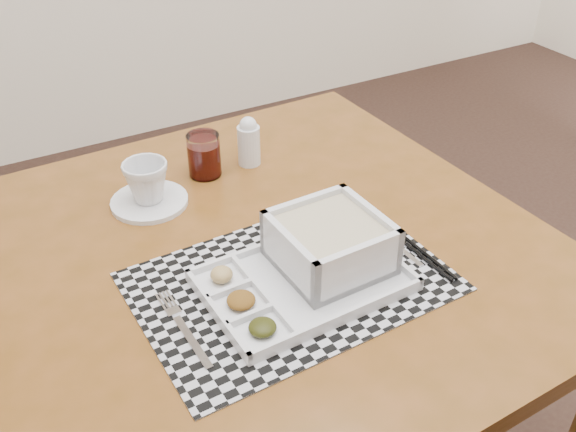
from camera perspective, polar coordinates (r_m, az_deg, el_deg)
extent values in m
cube|color=#57360F|center=(1.16, -2.30, -3.33)|extent=(1.01, 1.01, 0.04)
cylinder|color=#57360F|center=(1.65, -23.62, -9.90)|extent=(0.05, 0.05, 0.69)
cylinder|color=#57360F|center=(1.86, 3.22, -0.79)|extent=(0.05, 0.05, 0.69)
cube|color=#57360F|center=(1.51, -10.04, 3.40)|extent=(0.84, 0.06, 0.08)
cube|color=#57360F|center=(1.11, -21.95, -12.36)|extent=(0.06, 0.84, 0.08)
cube|color=#57360F|center=(1.40, 12.96, 0.31)|extent=(0.06, 0.84, 0.08)
cube|color=#AEAEB6|center=(1.06, 0.26, -5.86)|extent=(0.51, 0.36, 0.00)
cube|color=silver|center=(1.05, 1.36, -5.94)|extent=(0.33, 0.23, 0.01)
cube|color=silver|center=(1.12, -1.53, -2.47)|extent=(0.32, 0.02, 0.01)
cube|color=silver|center=(0.98, 4.71, -8.89)|extent=(0.32, 0.02, 0.01)
cube|color=silver|center=(0.99, -6.39, -8.44)|extent=(0.01, 0.22, 0.01)
cube|color=silver|center=(1.12, 8.17, -2.77)|extent=(0.01, 0.22, 0.01)
cube|color=silver|center=(1.02, -2.25, -6.88)|extent=(0.01, 0.20, 0.01)
cube|color=silver|center=(0.98, -3.47, -8.85)|extent=(0.08, 0.01, 0.01)
cube|color=silver|center=(1.02, -5.27, -6.59)|extent=(0.08, 0.01, 0.01)
ellipsoid|color=black|center=(0.96, -2.28, -9.85)|extent=(0.04, 0.04, 0.02)
ellipsoid|color=#442B0B|center=(1.00, -4.19, -7.46)|extent=(0.05, 0.05, 0.02)
ellipsoid|color=olive|center=(1.05, -5.93, -5.19)|extent=(0.04, 0.04, 0.02)
cube|color=silver|center=(1.08, 3.67, -3.94)|extent=(0.18, 0.18, 0.01)
cube|color=silver|center=(1.11, 1.47, -0.26)|extent=(0.17, 0.02, 0.09)
cube|color=silver|center=(1.01, 6.26, -4.67)|extent=(0.17, 0.02, 0.09)
cube|color=silver|center=(1.02, 0.08, -3.74)|extent=(0.02, 0.17, 0.09)
cube|color=silver|center=(1.10, 7.16, -1.07)|extent=(0.02, 0.17, 0.09)
cube|color=#BDB08C|center=(1.06, 3.74, -2.53)|extent=(0.15, 0.15, 0.07)
cube|color=silver|center=(0.97, -8.45, -10.97)|extent=(0.02, 0.12, 0.00)
cube|color=silver|center=(1.02, -10.18, -8.33)|extent=(0.02, 0.02, 0.00)
cube|color=silver|center=(1.04, -11.27, -7.51)|extent=(0.00, 0.04, 0.00)
cube|color=silver|center=(1.04, -10.96, -7.40)|extent=(0.00, 0.04, 0.00)
cube|color=silver|center=(1.04, -10.66, -7.29)|extent=(0.00, 0.04, 0.00)
cube|color=silver|center=(1.04, -10.35, -7.19)|extent=(0.00, 0.04, 0.00)
cube|color=silver|center=(1.15, 9.83, -2.79)|extent=(0.01, 0.12, 0.00)
ellipsoid|color=silver|center=(1.20, 7.14, -0.51)|extent=(0.04, 0.06, 0.01)
cylinder|color=black|center=(1.16, 10.37, -2.38)|extent=(0.01, 0.24, 0.01)
cylinder|color=black|center=(1.16, 10.75, -2.22)|extent=(0.01, 0.24, 0.01)
cylinder|color=silver|center=(1.28, -12.21, 1.26)|extent=(0.15, 0.15, 0.01)
imported|color=silver|center=(1.25, -12.46, 2.99)|extent=(0.10, 0.10, 0.08)
cylinder|color=white|center=(1.33, -7.48, 5.39)|extent=(0.07, 0.07, 0.09)
cylinder|color=#410705|center=(1.34, -7.44, 4.98)|extent=(0.06, 0.06, 0.07)
cylinder|color=silver|center=(1.37, -3.50, 6.28)|extent=(0.05, 0.05, 0.09)
sphere|color=silver|center=(1.35, -3.57, 8.07)|extent=(0.04, 0.04, 0.04)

